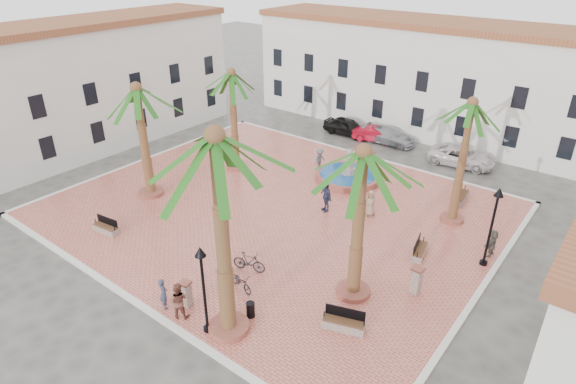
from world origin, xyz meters
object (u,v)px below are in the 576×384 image
bicycle_a (241,281)px  pedestrian_north (320,159)px  bench_ne (460,197)px  bicycle_b (249,262)px  bench_se (344,324)px  litter_bin (251,310)px  palm_e (362,171)px  palm_nw (232,84)px  cyclist_b (178,301)px  palm_sw (138,102)px  palm_ne (470,116)px  car_black (347,127)px  bollard_e (417,280)px  pedestrian_fountain_b (326,197)px  bench_s (106,228)px  palm_s (217,161)px  pedestrian_fountain_a (371,203)px  pedestrian_east (492,243)px  car_white (461,157)px  car_red (375,134)px  fountain (348,175)px  cyclist_a (163,293)px  lamppost_s (202,276)px  bollard_n (371,160)px  bollard_se (186,294)px  lamppost_e (494,214)px  car_silver (389,136)px

bicycle_a → pedestrian_north: 14.74m
bench_ne → bicycle_b: size_ratio=1.12×
bench_ne → bench_se: bearing=174.7°
litter_bin → palm_e: bearing=56.6°
palm_nw → cyclist_b: bearing=-55.6°
palm_sw → pedestrian_north: (6.63, 10.25, -5.54)m
palm_ne → car_black: size_ratio=1.76×
bollard_e → pedestrian_fountain_b: size_ratio=0.75×
bench_s → pedestrian_fountain_b: bearing=41.9°
palm_nw → litter_bin: palm_nw is taller
palm_sw → palm_s: 14.44m
bicycle_b → pedestrian_fountain_a: size_ratio=1.05×
palm_e → pedestrian_east: bearing=60.2°
car_white → bench_s: bearing=144.4°
car_red → palm_ne: bearing=-145.8°
fountain → palm_s: size_ratio=0.49×
palm_nw → litter_bin: size_ratio=9.85×
bollard_e → cyclist_b: size_ratio=0.81×
car_white → cyclist_a: bearing=162.8°
lamppost_s → cyclist_b: bearing=-174.4°
bench_s → bench_se: 15.20m
fountain → pedestrian_fountain_a: bearing=-43.2°
lamppost_s → pedestrian_fountain_a: 13.28m
cyclist_a → pedestrian_fountain_a: (3.26, 13.26, 0.06)m
bicycle_b → car_red: car_red is taller
car_red → cyclist_a: bearing=172.2°
palm_s → palm_e: palm_s is taller
pedestrian_east → bench_ne: bearing=-142.2°
palm_e → car_white: bearing=94.7°
bollard_n → car_red: bollard_n is taller
bollard_n → car_white: 7.08m
palm_ne → bicycle_a: bearing=-113.9°
bollard_se → litter_bin: 3.08m
palm_e → bicycle_a: size_ratio=4.64×
pedestrian_fountain_b → car_red: size_ratio=0.50×
palm_nw → bollard_e: 18.50m
lamppost_s → lamppost_e: bearing=57.4°
lamppost_e → car_silver: size_ratio=0.99×
pedestrian_fountain_a → bench_ne: bearing=46.5°
lamppost_e → bench_ne: bearing=119.8°
car_black → bollard_e: bearing=-139.5°
palm_e → lamppost_e: palm_e is taller
cyclist_b → bollard_e: bearing=-167.4°
bicycle_b → cyclist_a: bearing=148.3°
palm_sw → bench_s: palm_sw is taller
bollard_e → cyclist_b: bearing=-133.6°
palm_e → bicycle_b: palm_e is taller
lamppost_s → car_white: lamppost_s is taller
bench_s → lamppost_s: bearing=-17.7°
cyclist_a → pedestrian_east: 17.05m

